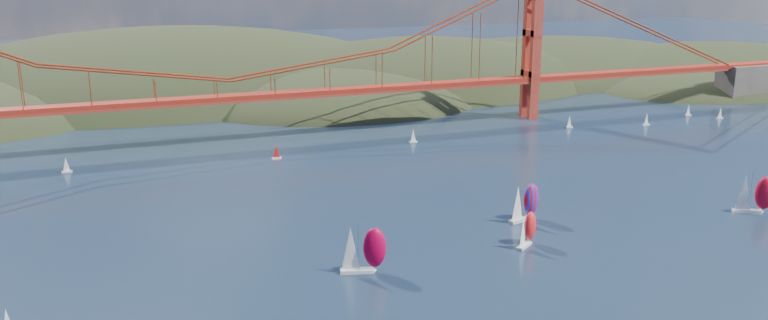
{
  "coord_description": "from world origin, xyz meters",
  "views": [
    {
      "loc": [
        -42.43,
        -77.78,
        61.65
      ],
      "look_at": [
        22.26,
        90.0,
        13.73
      ],
      "focal_mm": 35.0,
      "sensor_mm": 36.0,
      "label": 1
    }
  ],
  "objects_px": {
    "racer_0": "(362,249)",
    "racer_1": "(527,229)",
    "racer_2": "(754,193)",
    "racer_rwb": "(524,202)"
  },
  "relations": [
    {
      "from": "racer_2",
      "to": "racer_rwb",
      "type": "bearing_deg",
      "value": -166.26
    },
    {
      "from": "racer_0",
      "to": "racer_rwb",
      "type": "distance_m",
      "value": 49.91
    },
    {
      "from": "racer_1",
      "to": "racer_rwb",
      "type": "xyz_separation_m",
      "value": [
        8.41,
        14.85,
        0.84
      ]
    },
    {
      "from": "racer_rwb",
      "to": "racer_2",
      "type": "bearing_deg",
      "value": -29.26
    },
    {
      "from": "racer_0",
      "to": "racer_1",
      "type": "relative_size",
      "value": 1.28
    },
    {
      "from": "racer_0",
      "to": "racer_2",
      "type": "bearing_deg",
      "value": 15.82
    },
    {
      "from": "racer_1",
      "to": "racer_2",
      "type": "height_order",
      "value": "racer_2"
    },
    {
      "from": "racer_0",
      "to": "racer_rwb",
      "type": "bearing_deg",
      "value": 34.03
    },
    {
      "from": "racer_1",
      "to": "racer_2",
      "type": "relative_size",
      "value": 0.78
    },
    {
      "from": "racer_0",
      "to": "racer_1",
      "type": "height_order",
      "value": "racer_0"
    }
  ]
}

